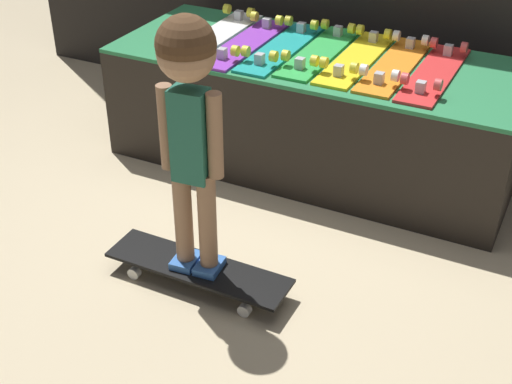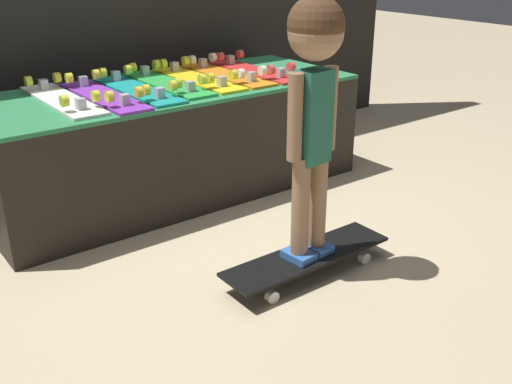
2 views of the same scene
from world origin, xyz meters
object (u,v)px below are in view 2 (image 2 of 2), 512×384
Objects in this scene: skateboard_yellow_on_rack at (197,77)px; skateboard_on_floor at (307,258)px; skateboard_teal_on_rack at (137,88)px; skateboard_purple_on_rack at (103,94)px; skateboard_green_on_rack at (167,82)px; skateboard_red_on_rack at (254,70)px; skateboard_white_on_rack at (62,98)px; child at (314,82)px; skateboard_orange_on_rack at (226,73)px.

skateboard_yellow_on_rack is 0.96× the size of skateboard_on_floor.
skateboard_purple_on_rack is at bearing -174.59° from skateboard_teal_on_rack.
skateboard_red_on_rack is (0.58, -0.02, 0.00)m from skateboard_green_on_rack.
skateboard_teal_on_rack is 1.00× the size of skateboard_red_on_rack.
skateboard_white_on_rack is 1.00× the size of skateboard_teal_on_rack.
skateboard_on_floor is at bearing -81.65° from skateboard_teal_on_rack.
skateboard_white_on_rack is 1.00× the size of skateboard_red_on_rack.
skateboard_white_on_rack and skateboard_green_on_rack have the same top height.
skateboard_teal_on_rack and skateboard_yellow_on_rack have the same top height.
skateboard_teal_on_rack reaches higher than skateboard_on_floor.
skateboard_purple_on_rack is at bearing -172.30° from skateboard_green_on_rack.
skateboard_on_floor is 0.75m from child.
skateboard_purple_on_rack and skateboard_yellow_on_rack have the same top height.
skateboard_purple_on_rack is at bearing -13.78° from skateboard_white_on_rack.
skateboard_orange_on_rack is (0.97, 0.00, 0.00)m from skateboard_white_on_rack.
skateboard_white_on_rack reaches higher than skateboard_on_floor.
skateboard_orange_on_rack is 0.96× the size of skateboard_on_floor.
skateboard_green_on_rack is 1.21m from child.
skateboard_yellow_on_rack is (0.39, 0.03, 0.00)m from skateboard_teal_on_rack.
skateboard_yellow_on_rack is at bearing 0.37° from skateboard_white_on_rack.
skateboard_purple_on_rack is 1.00× the size of skateboard_red_on_rack.
skateboard_white_on_rack is at bearing 115.09° from skateboard_on_floor.
skateboard_teal_on_rack is 0.96× the size of skateboard_on_floor.
skateboard_yellow_on_rack is (0.19, 0.00, 0.00)m from skateboard_green_on_rack.
skateboard_white_on_rack is 1.16m from skateboard_red_on_rack.
skateboard_orange_on_rack is at bearing 0.15° from skateboard_white_on_rack.
skateboard_purple_on_rack is 0.71× the size of child.
skateboard_purple_on_rack and skateboard_teal_on_rack have the same top height.
child reaches higher than skateboard_white_on_rack.
skateboard_teal_on_rack is at bearing 92.99° from child.
skateboard_white_on_rack is 1.00× the size of skateboard_green_on_rack.
skateboard_teal_on_rack is at bearing 98.35° from skateboard_on_floor.
skateboard_orange_on_rack is at bearing 3.70° from skateboard_purple_on_rack.
skateboard_white_on_rack is at bearing -179.85° from skateboard_orange_on_rack.
skateboard_red_on_rack is (0.39, -0.02, 0.00)m from skateboard_yellow_on_rack.
skateboard_yellow_on_rack is at bearing 179.31° from skateboard_orange_on_rack.
child is (0.36, -1.14, 0.21)m from skateboard_purple_on_rack.
skateboard_orange_on_rack is at bearing 175.97° from skateboard_red_on_rack.
skateboard_orange_on_rack is (0.77, 0.05, 0.00)m from skateboard_purple_on_rack.
child reaches higher than skateboard_orange_on_rack.
skateboard_purple_on_rack and skateboard_red_on_rack have the same top height.
skateboard_teal_on_rack is 0.71× the size of child.
skateboard_on_floor is at bearing -117.09° from skateboard_red_on_rack.
child is (-0.41, -1.19, 0.21)m from skateboard_orange_on_rack.
skateboard_on_floor is (0.56, -1.19, -0.54)m from skateboard_white_on_rack.
skateboard_white_on_rack and skateboard_teal_on_rack have the same top height.
skateboard_white_on_rack is 1.33m from child.
skateboard_yellow_on_rack is 0.71× the size of child.
skateboard_green_on_rack is 0.19m from skateboard_yellow_on_rack.
skateboard_green_on_rack and skateboard_yellow_on_rack have the same top height.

